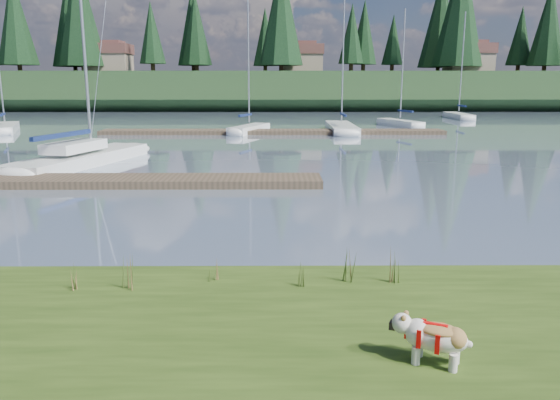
{
  "coord_description": "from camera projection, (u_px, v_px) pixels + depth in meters",
  "views": [
    {
      "loc": [
        2.26,
        -11.69,
        3.89
      ],
      "look_at": [
        2.34,
        -0.5,
        1.45
      ],
      "focal_mm": 35.0,
      "sensor_mm": 36.0,
      "label": 1
    }
  ],
  "objects": [
    {
      "name": "dock_far",
      "position": [
        273.0,
        132.0,
        41.53
      ],
      "size": [
        26.0,
        2.2,
        0.3
      ],
      "primitive_type": "cube",
      "color": "#4C3D2C",
      "rests_on": "ground"
    },
    {
      "name": "conifer_5",
      "position": [
        364.0,
        32.0,
        78.44
      ],
      "size": [
        3.96,
        3.96,
        10.35
      ],
      "color": "#382619",
      "rests_on": "ridge"
    },
    {
      "name": "house_2",
      "position": [
        469.0,
        57.0,
        78.32
      ],
      "size": [
        6.3,
        5.3,
        4.65
      ],
      "color": "gray",
      "rests_on": "ridge"
    },
    {
      "name": "house_0",
      "position": [
        108.0,
        58.0,
        78.92
      ],
      "size": [
        6.3,
        5.3,
        4.65
      ],
      "color": "gray",
      "rests_on": "ridge"
    },
    {
      "name": "weed_1",
      "position": [
        213.0,
        272.0,
        9.86
      ],
      "size": [
        0.17,
        0.14,
        0.41
      ],
      "color": "#475B23",
      "rests_on": "bank"
    },
    {
      "name": "sailboat_main",
      "position": [
        91.0,
        154.0,
        26.59
      ],
      "size": [
        4.58,
        10.35,
        14.51
      ],
      "rotation": [
        0.0,
        0.0,
        1.31
      ],
      "color": "white",
      "rests_on": "ground"
    },
    {
      "name": "sailboat_bg_3",
      "position": [
        340.0,
        127.0,
        44.32
      ],
      "size": [
        2.02,
        9.68,
        14.01
      ],
      "rotation": [
        0.0,
        0.0,
        1.56
      ],
      "color": "white",
      "rests_on": "ground"
    },
    {
      "name": "weed_2",
      "position": [
        350.0,
        267.0,
        9.77
      ],
      "size": [
        0.17,
        0.14,
        0.68
      ],
      "color": "#475B23",
      "rests_on": "bank"
    },
    {
      "name": "mud_lip",
      "position": [
        161.0,
        281.0,
        10.66
      ],
      "size": [
        60.0,
        0.5,
        0.14
      ],
      "primitive_type": "cube",
      "color": "#33281C",
      "rests_on": "ground"
    },
    {
      "name": "dock_near",
      "position": [
        113.0,
        181.0,
        20.97
      ],
      "size": [
        16.0,
        2.0,
        0.3
      ],
      "primitive_type": "cube",
      "color": "#4C3D2C",
      "rests_on": "ground"
    },
    {
      "name": "weed_4",
      "position": [
        299.0,
        274.0,
        9.61
      ],
      "size": [
        0.17,
        0.14,
        0.51
      ],
      "color": "#475B23",
      "rests_on": "bank"
    },
    {
      "name": "weed_5",
      "position": [
        395.0,
        266.0,
        9.75
      ],
      "size": [
        0.17,
        0.14,
        0.73
      ],
      "color": "#475B23",
      "rests_on": "bank"
    },
    {
      "name": "bulldog",
      "position": [
        434.0,
        336.0,
        6.93
      ],
      "size": [
        1.02,
        0.7,
        0.6
      ],
      "rotation": [
        0.0,
        0.0,
        2.72
      ],
      "color": "silver",
      "rests_on": "bank"
    },
    {
      "name": "weed_0",
      "position": [
        128.0,
        273.0,
        9.44
      ],
      "size": [
        0.17,
        0.14,
        0.71
      ],
      "color": "#475B23",
      "rests_on": "bank"
    },
    {
      "name": "conifer_6",
      "position": [
        460.0,
        8.0,
        75.91
      ],
      "size": [
        7.04,
        7.04,
        17.0
      ],
      "color": "#382619",
      "rests_on": "ridge"
    },
    {
      "name": "conifer_3",
      "position": [
        192.0,
        27.0,
        80.02
      ],
      "size": [
        4.84,
        4.84,
        12.25
      ],
      "color": "#382619",
      "rests_on": "ridge"
    },
    {
      "name": "conifer_2",
      "position": [
        79.0,
        11.0,
        75.62
      ],
      "size": [
        6.6,
        6.6,
        16.05
      ],
      "color": "#382619",
      "rests_on": "ridge"
    },
    {
      "name": "weed_3",
      "position": [
        78.0,
        278.0,
        9.46
      ],
      "size": [
        0.17,
        0.14,
        0.47
      ],
      "color": "#475B23",
      "rests_on": "bank"
    },
    {
      "name": "house_1",
      "position": [
        301.0,
        58.0,
        80.1
      ],
      "size": [
        6.3,
        5.3,
        4.65
      ],
      "color": "gray",
      "rests_on": "ridge"
    },
    {
      "name": "sailboat_bg_5",
      "position": [
        457.0,
        115.0,
        59.24
      ],
      "size": [
        1.77,
        7.81,
        11.12
      ],
      "rotation": [
        0.0,
        0.0,
        1.54
      ],
      "color": "white",
      "rests_on": "ground"
    },
    {
      "name": "sailboat_bg_0",
      "position": [
        6.0,
        127.0,
        44.12
      ],
      "size": [
        4.35,
        8.06,
        11.63
      ],
      "rotation": [
        0.0,
        0.0,
        1.94
      ],
      "color": "white",
      "rests_on": "ground"
    },
    {
      "name": "conifer_7",
      "position": [
        549.0,
        23.0,
        79.33
      ],
      "size": [
        5.28,
        5.28,
        13.2
      ],
      "color": "#382619",
      "rests_on": "ridge"
    },
    {
      "name": "ground",
      "position": [
        246.0,
        134.0,
        41.55
      ],
      "size": [
        200.0,
        200.0,
        0.0
      ],
      "primitive_type": "plane",
      "color": "gray",
      "rests_on": "ground"
    },
    {
      "name": "sailboat_bg_2",
      "position": [
        252.0,
        128.0,
        42.98
      ],
      "size": [
        3.4,
        6.64,
        10.04
      ],
      "rotation": [
        0.0,
        0.0,
        1.23
      ],
      "color": "white",
      "rests_on": "ground"
    },
    {
      "name": "ridge",
      "position": [
        261.0,
        91.0,
        83.04
      ],
      "size": [
        200.0,
        20.0,
        5.0
      ],
      "primitive_type": "cube",
      "color": "#1C341A",
      "rests_on": "ground"
    },
    {
      "name": "conifer_4",
      "position": [
        281.0,
        12.0,
        73.97
      ],
      "size": [
        6.16,
        6.16,
        15.1
      ],
      "color": "#382619",
      "rests_on": "ridge"
    },
    {
      "name": "sailboat_bg_4",
      "position": [
        397.0,
        122.0,
        48.78
      ],
      "size": [
        3.36,
        6.82,
        10.08
      ],
      "rotation": [
        0.0,
        0.0,
        1.89
      ],
      "color": "white",
      "rests_on": "ground"
    }
  ]
}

